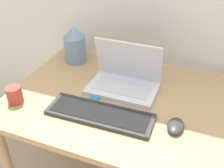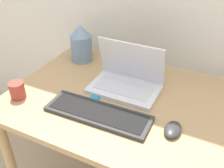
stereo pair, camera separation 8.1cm
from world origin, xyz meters
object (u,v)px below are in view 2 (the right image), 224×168
mug (17,90)px  vase (81,43)px  laptop (127,79)px  mouse (173,129)px  keyboard (98,113)px  mp3_player (95,97)px

mug → vase: bearing=81.3°
laptop → mouse: size_ratio=3.23×
laptop → vase: (-0.36, 0.16, 0.06)m
vase → mug: 0.47m
vase → keyboard: bearing=-50.9°
keyboard → mp3_player: keyboard is taller
mouse → vase: vase is taller
mp3_player → laptop: bearing=56.7°
keyboard → vase: 0.54m
laptop → vase: bearing=156.3°
mp3_player → mug: 0.37m
vase → mug: vase is taller
mouse → mug: mug is taller
mouse → mp3_player: size_ratio=1.64×
keyboard → vase: bearing=129.1°
keyboard → vase: size_ratio=2.16×
vase → mp3_player: vase is taller
keyboard → vase: vase is taller
laptop → mug: size_ratio=4.12×
keyboard → mug: bearing=-172.7°
mouse → vase: 0.76m
mouse → vase: size_ratio=0.48×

